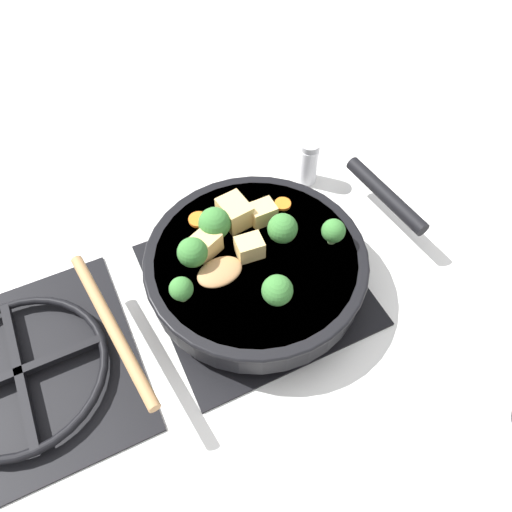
% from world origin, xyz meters
% --- Properties ---
extents(ground_plane, '(2.40, 2.40, 0.00)m').
position_xyz_m(ground_plane, '(0.00, 0.00, 0.00)').
color(ground_plane, silver).
extents(front_burner_grate, '(0.31, 0.31, 0.03)m').
position_xyz_m(front_burner_grate, '(0.00, 0.00, 0.01)').
color(front_burner_grate, black).
rests_on(front_burner_grate, ground_plane).
extents(rear_burner_grate, '(0.31, 0.31, 0.03)m').
position_xyz_m(rear_burner_grate, '(0.00, 0.36, 0.01)').
color(rear_burner_grate, black).
rests_on(rear_burner_grate, ground_plane).
extents(skillet_pan, '(0.33, 0.44, 0.05)m').
position_xyz_m(skillet_pan, '(0.00, -0.00, 0.05)').
color(skillet_pan, black).
rests_on(skillet_pan, front_burner_grate).
extents(wooden_spoon, '(0.26, 0.22, 0.02)m').
position_xyz_m(wooden_spoon, '(-0.02, 0.16, 0.08)').
color(wooden_spoon, '#A87A4C').
rests_on(wooden_spoon, skillet_pan).
extents(tofu_cube_center_large, '(0.05, 0.05, 0.03)m').
position_xyz_m(tofu_cube_center_large, '(0.04, 0.06, 0.09)').
color(tofu_cube_center_large, '#DBB770').
rests_on(tofu_cube_center_large, skillet_pan).
extents(tofu_cube_near_handle, '(0.03, 0.04, 0.03)m').
position_xyz_m(tofu_cube_near_handle, '(0.06, -0.04, 0.09)').
color(tofu_cube_near_handle, '#DBB770').
rests_on(tofu_cube_near_handle, skillet_pan).
extents(tofu_cube_east_chunk, '(0.03, 0.04, 0.03)m').
position_xyz_m(tofu_cube_east_chunk, '(0.01, 0.01, 0.09)').
color(tofu_cube_east_chunk, '#DBB770').
rests_on(tofu_cube_east_chunk, skillet_pan).
extents(tofu_cube_west_chunk, '(0.05, 0.05, 0.04)m').
position_xyz_m(tofu_cube_west_chunk, '(0.07, 0.00, 0.10)').
color(tofu_cube_west_chunk, '#DBB770').
rests_on(tofu_cube_west_chunk, skillet_pan).
extents(broccoli_floret_near_spoon, '(0.05, 0.05, 0.05)m').
position_xyz_m(broccoli_floret_near_spoon, '(0.06, 0.04, 0.11)').
color(broccoli_floret_near_spoon, '#709956').
rests_on(broccoli_floret_near_spoon, skillet_pan).
extents(broccoli_floret_center_top, '(0.03, 0.03, 0.04)m').
position_xyz_m(broccoli_floret_center_top, '(-0.02, 0.12, 0.10)').
color(broccoli_floret_center_top, '#709956').
rests_on(broccoli_floret_center_top, skillet_pan).
extents(broccoli_floret_east_rim, '(0.04, 0.04, 0.05)m').
position_xyz_m(broccoli_floret_east_rim, '(-0.08, 0.01, 0.10)').
color(broccoli_floret_east_rim, '#709956').
rests_on(broccoli_floret_east_rim, skillet_pan).
extents(broccoli_floret_west_rim, '(0.04, 0.04, 0.05)m').
position_xyz_m(broccoli_floret_west_rim, '(0.01, -0.05, 0.10)').
color(broccoli_floret_west_rim, '#709956').
rests_on(broccoli_floret_west_rim, skillet_pan).
extents(broccoli_floret_north_edge, '(0.04, 0.04, 0.05)m').
position_xyz_m(broccoli_floret_north_edge, '(0.03, 0.09, 0.10)').
color(broccoli_floret_north_edge, '#709956').
rests_on(broccoli_floret_north_edge, skillet_pan).
extents(broccoli_floret_south_cluster, '(0.04, 0.04, 0.04)m').
position_xyz_m(broccoli_floret_south_cluster, '(-0.02, -0.11, 0.10)').
color(broccoli_floret_south_cluster, '#709956').
rests_on(broccoli_floret_south_cluster, skillet_pan).
extents(carrot_slice_orange_thin, '(0.03, 0.03, 0.01)m').
position_xyz_m(carrot_slice_orange_thin, '(0.10, 0.05, 0.08)').
color(carrot_slice_orange_thin, orange).
rests_on(carrot_slice_orange_thin, skillet_pan).
extents(carrot_slice_near_center, '(0.03, 0.03, 0.01)m').
position_xyz_m(carrot_slice_near_center, '(0.11, -0.00, 0.08)').
color(carrot_slice_near_center, orange).
rests_on(carrot_slice_near_center, skillet_pan).
extents(carrot_slice_edge_slice, '(0.03, 0.03, 0.01)m').
position_xyz_m(carrot_slice_edge_slice, '(0.07, -0.08, 0.08)').
color(carrot_slice_edge_slice, orange).
rests_on(carrot_slice_edge_slice, skillet_pan).
extents(salt_shaker, '(0.04, 0.04, 0.09)m').
position_xyz_m(salt_shaker, '(0.17, -0.18, 0.04)').
color(salt_shaker, white).
rests_on(salt_shaker, ground_plane).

